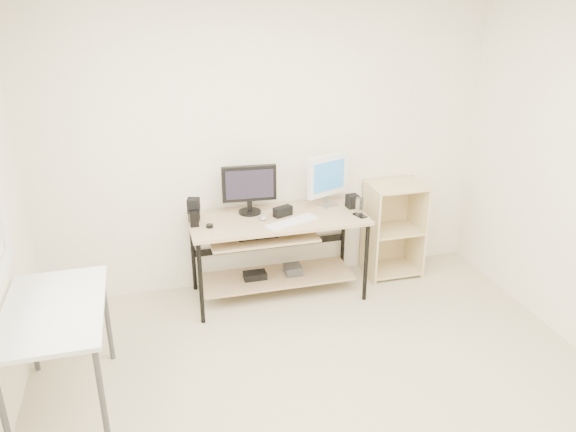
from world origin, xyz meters
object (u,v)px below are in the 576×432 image
(desk, at_px, (275,240))
(audio_controller, at_px, (194,219))
(side_table, at_px, (55,319))
(shelf_unit, at_px, (392,228))
(white_imac, at_px, (328,177))
(black_monitor, at_px, (249,186))

(desk, xyz_separation_m, audio_controller, (-0.68, -0.03, 0.28))
(side_table, height_order, audio_controller, audio_controller)
(shelf_unit, bearing_deg, side_table, -156.67)
(desk, relative_size, white_imac, 3.22)
(side_table, bearing_deg, shelf_unit, 23.33)
(side_table, relative_size, white_imac, 2.15)
(shelf_unit, distance_m, audio_controller, 1.90)
(audio_controller, bearing_deg, white_imac, 8.57)
(audio_controller, bearing_deg, black_monitor, 19.47)
(side_table, height_order, white_imac, white_imac)
(black_monitor, bearing_deg, shelf_unit, 4.17)
(black_monitor, bearing_deg, audio_controller, -157.46)
(shelf_unit, xyz_separation_m, audio_controller, (-1.86, -0.19, 0.37))
(desk, relative_size, shelf_unit, 1.67)
(desk, bearing_deg, side_table, -147.35)
(side_table, distance_m, audio_controller, 1.43)
(white_imac, bearing_deg, shelf_unit, -21.28)
(shelf_unit, height_order, audio_controller, shelf_unit)
(shelf_unit, relative_size, white_imac, 1.93)
(shelf_unit, bearing_deg, desk, -172.23)
(side_table, distance_m, shelf_unit, 3.09)
(desk, height_order, white_imac, white_imac)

